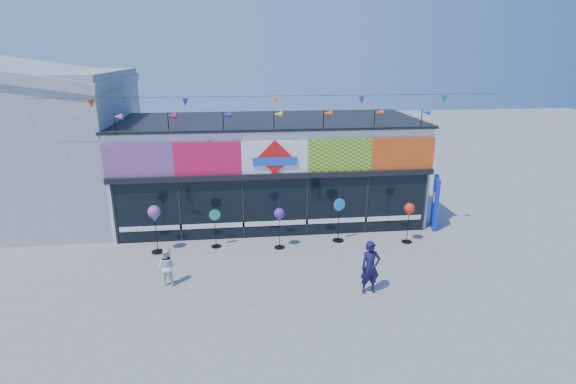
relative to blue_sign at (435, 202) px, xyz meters
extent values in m
plane|color=gray|center=(-6.38, -3.65, -1.03)|extent=(80.00, 80.00, 0.00)
cube|color=white|center=(-6.38, 2.35, 0.97)|extent=(12.00, 5.00, 4.00)
cube|color=black|center=(-6.38, -0.21, 0.12)|extent=(11.60, 0.12, 2.30)
cube|color=black|center=(-6.38, -0.25, 1.37)|extent=(12.00, 0.30, 0.20)
cube|color=white|center=(-6.38, -0.24, -0.48)|extent=(11.40, 0.10, 0.18)
cube|color=black|center=(-6.38, 2.35, 3.02)|extent=(12.20, 5.20, 0.10)
cube|color=black|center=(-12.18, -0.22, 0.12)|extent=(0.08, 0.14, 2.30)
cube|color=black|center=(-9.88, -0.22, 0.12)|extent=(0.08, 0.14, 2.30)
cube|color=black|center=(-7.58, -0.22, 0.12)|extent=(0.08, 0.14, 2.30)
cube|color=black|center=(-5.18, -0.22, 0.12)|extent=(0.08, 0.14, 2.30)
cube|color=black|center=(-2.88, -0.22, 0.12)|extent=(0.08, 0.14, 2.30)
cube|color=black|center=(-0.58, -0.22, 0.12)|extent=(0.08, 0.14, 2.30)
cube|color=red|center=(-11.18, -0.23, 2.07)|extent=(2.40, 0.08, 1.20)
cube|color=#E61545|center=(-8.78, -0.23, 2.07)|extent=(2.40, 0.08, 1.20)
cube|color=white|center=(-6.38, -0.23, 2.07)|extent=(2.40, 0.08, 1.20)
cube|color=yellow|center=(-3.98, -0.23, 2.07)|extent=(2.40, 0.08, 1.20)
cube|color=#EA4D16|center=(-1.58, -0.23, 2.07)|extent=(2.40, 0.08, 1.20)
cube|color=red|center=(-6.38, -0.29, 2.07)|extent=(1.27, 0.06, 1.27)
cube|color=blue|center=(-6.38, -0.31, 1.92)|extent=(1.60, 0.05, 0.30)
cube|color=#CB4813|center=(-10.29, -0.17, -0.11)|extent=(0.78, 0.03, 0.78)
cube|color=green|center=(-8.73, -0.17, 0.25)|extent=(0.92, 0.03, 0.92)
cube|color=purple|center=(-7.16, -0.17, 0.41)|extent=(0.78, 0.03, 0.78)
cube|color=#2818CF|center=(-5.59, -0.17, -0.07)|extent=(0.92, 0.03, 0.92)
cube|color=orange|center=(-4.03, -0.17, 0.17)|extent=(0.78, 0.03, 0.78)
cube|color=yellow|center=(-2.46, -0.17, 0.39)|extent=(0.92, 0.03, 0.92)
cylinder|color=black|center=(-11.88, 0.00, 3.32)|extent=(0.03, 0.03, 0.70)
cone|color=#DD499B|center=(-11.74, 0.00, 3.57)|extent=(0.30, 0.22, 0.22)
cylinder|color=black|center=(-10.08, 0.00, 3.32)|extent=(0.03, 0.03, 0.70)
cone|color=red|center=(-9.94, 0.00, 3.57)|extent=(0.30, 0.22, 0.22)
cylinder|color=black|center=(-8.18, 0.00, 3.32)|extent=(0.03, 0.03, 0.70)
cone|color=#1B18D3|center=(-8.04, 0.00, 3.57)|extent=(0.30, 0.22, 0.22)
cylinder|color=black|center=(-6.38, 0.00, 3.32)|extent=(0.03, 0.03, 0.70)
cone|color=#B7EB13|center=(-6.24, 0.00, 3.57)|extent=(0.30, 0.22, 0.22)
cylinder|color=black|center=(-4.58, 0.00, 3.32)|extent=(0.03, 0.03, 0.70)
cone|color=#F6520C|center=(-4.44, 0.00, 3.57)|extent=(0.30, 0.22, 0.22)
cylinder|color=black|center=(-2.68, 0.00, 3.32)|extent=(0.03, 0.03, 0.70)
cone|color=#E34A15|center=(-2.54, 0.00, 3.57)|extent=(0.30, 0.22, 0.22)
cylinder|color=black|center=(-0.88, 0.00, 3.32)|extent=(0.03, 0.03, 0.70)
cone|color=blue|center=(-0.74, 0.00, 3.57)|extent=(0.30, 0.22, 0.22)
cylinder|color=black|center=(-6.38, -0.65, 4.27)|extent=(16.00, 0.01, 0.01)
cone|color=red|center=(-12.38, -0.65, 4.09)|extent=(0.20, 0.20, 0.28)
cone|color=#192ED9|center=(-9.38, -0.65, 4.09)|extent=(0.20, 0.20, 0.28)
cone|color=yellow|center=(-6.38, -0.65, 4.09)|extent=(0.20, 0.20, 0.28)
cone|color=#6E23A4|center=(-3.38, -0.65, 4.09)|extent=(0.20, 0.20, 0.28)
cone|color=#17995A|center=(-0.38, -0.65, 4.09)|extent=(0.20, 0.20, 0.28)
cube|color=#ACAEB1|center=(-16.38, 3.35, 1.97)|extent=(8.00, 7.00, 6.00)
cube|color=#ACAEB1|center=(-16.38, 3.35, 5.07)|extent=(8.18, 7.20, 1.54)
cube|color=#0D26C3|center=(0.00, 0.00, -0.01)|extent=(0.48, 1.02, 2.05)
cube|color=white|center=(-0.08, 0.00, 0.25)|extent=(0.19, 0.45, 0.36)
cylinder|color=black|center=(-10.61, -1.19, -1.02)|extent=(0.44, 0.44, 0.03)
cylinder|color=black|center=(-10.61, -1.19, -0.29)|extent=(0.03, 0.03, 1.43)
sphere|color=blue|center=(-10.61, -1.19, 0.48)|extent=(0.44, 0.44, 0.44)
cone|color=blue|center=(-10.61, -1.19, 0.21)|extent=(0.22, 0.22, 0.20)
cylinder|color=black|center=(-8.59, -0.95, -1.02)|extent=(0.36, 0.36, 0.03)
cylinder|color=black|center=(-8.59, -0.95, -0.42)|extent=(0.02, 0.02, 1.18)
cylinder|color=#18A261|center=(-8.59, -0.95, 0.19)|extent=(0.40, 0.08, 0.40)
cylinder|color=black|center=(-6.33, -1.30, -1.02)|extent=(0.38, 0.38, 0.03)
cylinder|color=black|center=(-6.33, -1.30, -0.38)|extent=(0.02, 0.02, 1.24)
sphere|color=#5724A9|center=(-6.33, -1.30, 0.28)|extent=(0.38, 0.38, 0.38)
cone|color=#5724A9|center=(-6.33, -1.30, 0.04)|extent=(0.19, 0.19, 0.17)
cylinder|color=black|center=(-4.10, -0.93, -1.02)|extent=(0.42, 0.42, 0.03)
cylinder|color=black|center=(-4.10, -0.93, -0.32)|extent=(0.03, 0.03, 1.37)
cylinder|color=#1A8EE1|center=(-4.10, -0.93, 0.39)|extent=(0.45, 0.20, 0.46)
cylinder|color=black|center=(-1.61, -1.35, -1.02)|extent=(0.39, 0.39, 0.03)
cylinder|color=black|center=(-1.61, -1.35, -0.38)|extent=(0.02, 0.02, 1.25)
sphere|color=red|center=(-1.61, -1.35, 0.30)|extent=(0.39, 0.39, 0.39)
cone|color=red|center=(-1.61, -1.35, 0.06)|extent=(0.19, 0.19, 0.17)
imported|color=#17133B|center=(-4.03, -4.70, -0.24)|extent=(0.61, 0.43, 1.59)
imported|color=white|center=(-9.93, -3.53, -0.45)|extent=(0.64, 0.48, 1.17)
camera|label=1|loc=(-7.73, -16.02, 5.69)|focal=28.00mm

